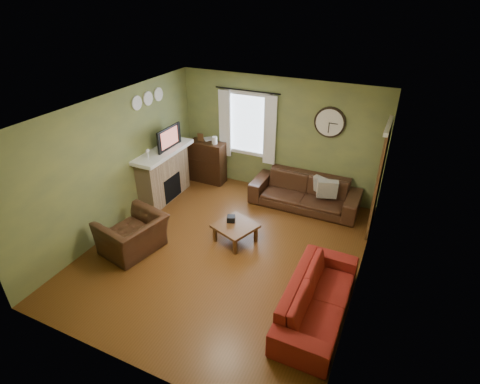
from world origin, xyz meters
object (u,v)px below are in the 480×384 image
at_px(sofa_red, 318,298).
at_px(coffee_table, 235,233).
at_px(bookshelf, 208,162).
at_px(sofa_brown, 305,192).
at_px(armchair, 133,235).

xyz_separation_m(sofa_red, coffee_table, (-1.84, 1.09, -0.12)).
bearing_deg(sofa_red, bookshelf, 49.23).
distance_m(sofa_red, coffee_table, 2.14).
height_order(sofa_brown, sofa_red, sofa_brown).
relative_size(armchair, coffee_table, 1.55).
bearing_deg(armchair, coffee_table, 134.95).
bearing_deg(coffee_table, bookshelf, 130.68).
xyz_separation_m(bookshelf, sofa_brown, (2.47, -0.15, -0.17)).
relative_size(sofa_brown, coffee_table, 3.39).
distance_m(sofa_red, armchair, 3.39).
relative_size(bookshelf, armchair, 0.96).
height_order(bookshelf, sofa_brown, bookshelf).
bearing_deg(sofa_brown, armchair, -129.93).
height_order(sofa_brown, armchair, armchair).
xyz_separation_m(armchair, coffee_table, (1.55, 1.02, -0.16)).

